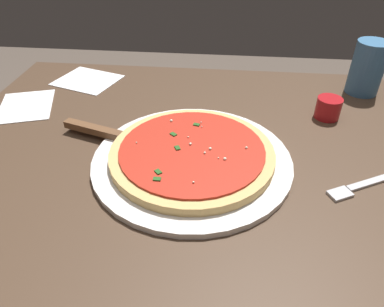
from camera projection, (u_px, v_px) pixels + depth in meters
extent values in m
cube|color=black|center=(77.00, 182.00, 1.18)|extent=(0.06, 0.06, 0.71)
cube|color=black|center=(326.00, 200.00, 1.11)|extent=(0.06, 0.06, 0.71)
cube|color=#473323|center=(182.00, 172.00, 0.63)|extent=(0.94, 0.86, 0.03)
cylinder|color=white|center=(192.00, 160.00, 0.63)|extent=(0.35, 0.35, 0.01)
cylinder|color=#DBB26B|center=(192.00, 154.00, 0.62)|extent=(0.29, 0.29, 0.02)
cylinder|color=red|center=(192.00, 149.00, 0.62)|extent=(0.25, 0.25, 0.00)
sphere|color=#EFEACC|center=(210.00, 149.00, 0.61)|extent=(0.01, 0.01, 0.01)
sphere|color=#EFEACC|center=(246.00, 148.00, 0.61)|extent=(0.00, 0.00, 0.00)
sphere|color=#EFEACC|center=(188.00, 137.00, 0.64)|extent=(0.00, 0.00, 0.00)
sphere|color=#EFEACC|center=(225.00, 159.00, 0.59)|extent=(0.01, 0.01, 0.01)
sphere|color=#EFEACC|center=(171.00, 121.00, 0.69)|extent=(0.01, 0.01, 0.01)
sphere|color=#EFEACC|center=(205.00, 152.00, 0.60)|extent=(0.00, 0.00, 0.00)
sphere|color=#EFEACC|center=(193.00, 182.00, 0.54)|extent=(0.00, 0.00, 0.00)
sphere|color=#EFEACC|center=(201.00, 122.00, 0.68)|extent=(0.00, 0.00, 0.00)
sphere|color=#EFEACC|center=(218.00, 158.00, 0.59)|extent=(0.00, 0.00, 0.00)
sphere|color=#EFEACC|center=(190.00, 144.00, 0.62)|extent=(0.01, 0.01, 0.01)
sphere|color=#EFEACC|center=(202.00, 126.00, 0.67)|extent=(0.00, 0.00, 0.00)
sphere|color=#EFEACC|center=(136.00, 143.00, 0.63)|extent=(0.00, 0.00, 0.00)
cube|color=#23561E|center=(157.00, 179.00, 0.55)|extent=(0.01, 0.01, 0.00)
cube|color=#23561E|center=(173.00, 134.00, 0.65)|extent=(0.01, 0.01, 0.00)
cube|color=#23561E|center=(177.00, 148.00, 0.61)|extent=(0.01, 0.01, 0.00)
cube|color=#23561E|center=(158.00, 172.00, 0.56)|extent=(0.01, 0.01, 0.00)
cube|color=#23561E|center=(197.00, 125.00, 0.68)|extent=(0.01, 0.01, 0.00)
cube|color=silver|center=(144.00, 145.00, 0.66)|extent=(0.11, 0.09, 0.00)
cube|color=brown|center=(94.00, 130.00, 0.69)|extent=(0.13, 0.06, 0.01)
cylinder|color=teal|center=(367.00, 68.00, 0.82)|extent=(0.07, 0.07, 0.12)
cylinder|color=#B2191E|center=(328.00, 108.00, 0.75)|extent=(0.05, 0.05, 0.04)
cube|color=white|center=(26.00, 106.00, 0.80)|extent=(0.15, 0.17, 0.00)
cube|color=white|center=(88.00, 80.00, 0.91)|extent=(0.18, 0.16, 0.00)
cube|color=silver|center=(340.00, 194.00, 0.56)|extent=(0.04, 0.04, 0.00)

